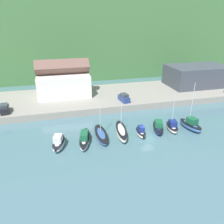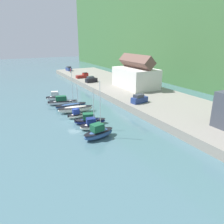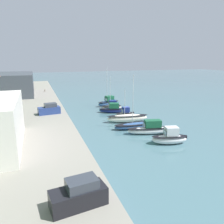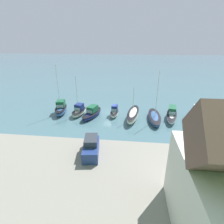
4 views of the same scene
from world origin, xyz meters
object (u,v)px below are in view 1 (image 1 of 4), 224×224
(moored_boat_2, at_px, (101,135))
(moored_boat_0, at_px, (59,143))
(dog_on_quay, at_px, (224,91))
(moored_boat_1, at_px, (85,139))
(moored_boat_6, at_px, (172,127))
(moored_boat_3, at_px, (121,132))
(parked_car_1, at_px, (5,109))
(moored_boat_7, at_px, (191,125))
(parked_car_0, at_px, (124,98))
(moored_boat_5, at_px, (158,127))
(moored_boat_4, at_px, (141,132))

(moored_boat_2, bearing_deg, moored_boat_0, -168.07)
(dog_on_quay, bearing_deg, moored_boat_1, 107.63)
(moored_boat_6, bearing_deg, moored_boat_0, -167.35)
(moored_boat_3, bearing_deg, moored_boat_1, -164.31)
(moored_boat_6, xyz_separation_m, dog_on_quay, (25.17, 14.78, 1.30))
(parked_car_1, relative_size, dog_on_quay, 5.04)
(moored_boat_7, xyz_separation_m, parked_car_1, (-39.75, 15.55, 1.60))
(moored_boat_3, height_order, parked_car_0, moored_boat_3)
(moored_boat_2, height_order, parked_car_1, moored_boat_2)
(moored_boat_0, bearing_deg, moored_boat_5, 18.64)
(moored_boat_0, xyz_separation_m, parked_car_1, (-11.83, 15.94, 1.67))
(moored_boat_7, bearing_deg, parked_car_0, 112.02)
(moored_boat_6, bearing_deg, parked_car_1, 167.60)
(moored_boat_1, distance_m, parked_car_1, 22.83)
(moored_boat_1, relative_size, moored_boat_4, 1.92)
(moored_boat_5, bearing_deg, moored_boat_1, -157.06)
(moored_boat_0, distance_m, moored_boat_6, 23.83)
(dog_on_quay, bearing_deg, parked_car_0, 87.68)
(moored_boat_0, distance_m, moored_boat_4, 16.44)
(dog_on_quay, bearing_deg, moored_boat_0, 106.39)
(moored_boat_0, bearing_deg, moored_boat_3, 20.94)
(moored_boat_1, bearing_deg, moored_boat_4, 11.72)
(moored_boat_6, relative_size, parked_car_0, 1.88)
(moored_boat_3, distance_m, moored_boat_6, 11.23)
(moored_boat_7, bearing_deg, moored_boat_3, 165.05)
(dog_on_quay, bearing_deg, moored_boat_5, 115.22)
(moored_boat_0, distance_m, parked_car_1, 19.92)
(moored_boat_3, xyz_separation_m, moored_boat_5, (8.29, 0.13, -0.02))
(moored_boat_2, xyz_separation_m, moored_boat_6, (15.40, -0.79, 0.29))
(moored_boat_6, height_order, moored_boat_7, moored_boat_7)
(moored_boat_5, xyz_separation_m, parked_car_1, (-32.73, 14.31, 1.81))
(moored_boat_1, relative_size, parked_car_0, 1.86)
(moored_boat_3, distance_m, dog_on_quay, 39.08)
(moored_boat_1, bearing_deg, moored_boat_3, 19.48)
(moored_boat_1, bearing_deg, dog_on_quay, 31.21)
(parked_car_0, relative_size, dog_on_quay, 5.05)
(moored_boat_3, bearing_deg, parked_car_0, 79.31)
(moored_boat_0, xyz_separation_m, moored_boat_7, (27.92, 0.39, 0.07))
(moored_boat_1, relative_size, moored_boat_7, 0.80)
(moored_boat_4, bearing_deg, moored_boat_5, 18.24)
(moored_boat_4, xyz_separation_m, parked_car_0, (1.28, 15.80, 1.84))
(moored_boat_6, bearing_deg, moored_boat_2, -172.50)
(moored_boat_3, xyz_separation_m, parked_car_1, (-24.44, 14.45, 1.78))
(moored_boat_4, bearing_deg, moored_boat_7, 2.89)
(moored_boat_4, height_order, dog_on_quay, dog_on_quay)
(moored_boat_3, relative_size, moored_boat_4, 2.02)
(moored_boat_0, height_order, dog_on_quay, moored_boat_0)
(moored_boat_3, relative_size, parked_car_1, 1.95)
(moored_boat_0, height_order, moored_boat_3, moored_boat_3)
(parked_car_1, distance_m, dog_on_quay, 60.82)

